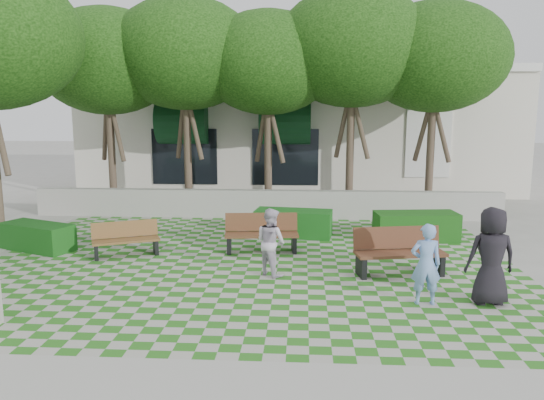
# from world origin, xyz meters

# --- Properties ---
(ground) EXTENTS (90.00, 90.00, 0.00)m
(ground) POSITION_xyz_m (0.00, 0.00, 0.00)
(ground) COLOR gray
(ground) RESTS_ON ground
(lawn) EXTENTS (12.00, 12.00, 0.00)m
(lawn) POSITION_xyz_m (0.00, 1.00, 0.01)
(lawn) COLOR #2B721E
(lawn) RESTS_ON ground
(sidewalk_south) EXTENTS (16.00, 2.00, 0.01)m
(sidewalk_south) POSITION_xyz_m (0.00, -4.70, 0.01)
(sidewalk_south) COLOR #9E9B93
(sidewalk_south) RESTS_ON ground
(retaining_wall) EXTENTS (15.00, 0.36, 0.90)m
(retaining_wall) POSITION_xyz_m (0.00, 6.20, 0.45)
(retaining_wall) COLOR #9E9B93
(retaining_wall) RESTS_ON ground
(bench_east) EXTENTS (1.98, 0.95, 1.00)m
(bench_east) POSITION_xyz_m (3.27, 0.46, 0.48)
(bench_east) COLOR #4E2B1A
(bench_east) RESTS_ON ground
(bench_mid) EXTENTS (1.84, 0.78, 0.94)m
(bench_mid) POSITION_xyz_m (0.21, 2.07, 0.45)
(bench_mid) COLOR #4F2F1B
(bench_mid) RESTS_ON ground
(bench_west) EXTENTS (1.63, 1.09, 0.82)m
(bench_west) POSITION_xyz_m (-3.02, 1.52, 0.39)
(bench_west) COLOR brown
(bench_west) RESTS_ON ground
(hedge_east) EXTENTS (2.25, 1.10, 0.76)m
(hedge_east) POSITION_xyz_m (4.25, 3.46, 0.38)
(hedge_east) COLOR #144612
(hedge_east) RESTS_ON ground
(hedge_midright) EXTENTS (2.19, 1.12, 0.73)m
(hedge_midright) POSITION_xyz_m (0.96, 3.73, 0.37)
(hedge_midright) COLOR #144B17
(hedge_midright) RESTS_ON ground
(hedge_west) EXTENTS (2.05, 1.44, 0.67)m
(hedge_west) POSITION_xyz_m (-5.41, 1.92, 0.33)
(hedge_west) COLOR #124414
(hedge_west) RESTS_ON ground
(person_blue) EXTENTS (0.55, 0.36, 1.50)m
(person_blue) POSITION_xyz_m (3.43, -1.30, 0.75)
(person_blue) COLOR #769CD7
(person_blue) RESTS_ON ground
(person_dark) EXTENTS (0.91, 0.63, 1.78)m
(person_dark) POSITION_xyz_m (4.60, -1.21, 0.89)
(person_dark) COLOR black
(person_dark) RESTS_ON ground
(person_white) EXTENTS (0.88, 0.88, 1.44)m
(person_white) POSITION_xyz_m (0.55, 0.25, 0.72)
(person_white) COLOR silver
(person_white) RESTS_ON ground
(tree_row) EXTENTS (17.70, 13.40, 7.41)m
(tree_row) POSITION_xyz_m (-1.86, 5.95, 5.18)
(tree_row) COLOR #47382B
(tree_row) RESTS_ON ground
(building) EXTENTS (18.00, 8.92, 5.15)m
(building) POSITION_xyz_m (0.93, 14.08, 2.52)
(building) COLOR beige
(building) RESTS_ON ground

